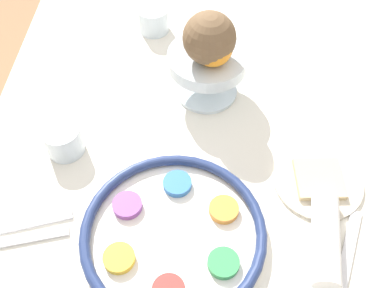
# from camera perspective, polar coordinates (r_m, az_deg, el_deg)

# --- Properties ---
(dining_table) EXTENTS (1.56, 0.99, 0.71)m
(dining_table) POSITION_cam_1_polar(r_m,az_deg,el_deg) (1.18, 2.32, -16.28)
(dining_table) COLOR silver
(dining_table) RESTS_ON ground_plane
(seder_plate) EXTENTS (0.33, 0.33, 0.03)m
(seder_plate) POSITION_cam_1_polar(r_m,az_deg,el_deg) (0.81, -2.38, -11.28)
(seder_plate) COLOR silver
(seder_plate) RESTS_ON dining_table
(fruit_stand) EXTENTS (0.17, 0.17, 0.11)m
(fruit_stand) POSITION_cam_1_polar(r_m,az_deg,el_deg) (0.98, 1.97, 9.95)
(fruit_stand) COLOR silver
(fruit_stand) RESTS_ON dining_table
(orange_fruit) EXTENTS (0.08, 0.08, 0.08)m
(orange_fruit) POSITION_cam_1_polar(r_m,az_deg,el_deg) (0.91, 2.69, 12.29)
(orange_fruit) COLOR orange
(orange_fruit) RESTS_ON fruit_stand
(coconut) EXTENTS (0.11, 0.11, 0.11)m
(coconut) POSITION_cam_1_polar(r_m,az_deg,el_deg) (0.91, 2.22, 13.29)
(coconut) COLOR brown
(coconut) RESTS_ON fruit_stand
(bread_plate) EXTENTS (0.17, 0.17, 0.02)m
(bread_plate) POSITION_cam_1_polar(r_m,az_deg,el_deg) (0.91, 15.74, -4.51)
(bread_plate) COLOR beige
(bread_plate) RESTS_ON dining_table
(napkin_roll) EXTENTS (0.17, 0.07, 0.05)m
(napkin_roll) POSITION_cam_1_polar(r_m,az_deg,el_deg) (0.83, 16.63, -11.62)
(napkin_roll) COLOR white
(napkin_roll) RESTS_ON dining_table
(cup_near) EXTENTS (0.08, 0.08, 0.06)m
(cup_near) POSITION_cam_1_polar(r_m,az_deg,el_deg) (0.94, -16.02, 0.52)
(cup_near) COLOR silver
(cup_near) RESTS_ON dining_table
(cup_far) EXTENTS (0.08, 0.08, 0.06)m
(cup_far) POSITION_cam_1_polar(r_m,az_deg,el_deg) (1.18, -4.91, 15.48)
(cup_far) COLOR silver
(cup_far) RESTS_ON dining_table
(fork_left) EXTENTS (0.06, 0.17, 0.01)m
(fork_left) POSITION_cam_1_polar(r_m,az_deg,el_deg) (0.88, -21.05, -11.23)
(fork_left) COLOR silver
(fork_left) RESTS_ON dining_table
(fork_right) EXTENTS (0.07, 0.17, 0.01)m
(fork_right) POSITION_cam_1_polar(r_m,az_deg,el_deg) (0.89, -20.54, -9.52)
(fork_right) COLOR silver
(fork_right) RESTS_ON dining_table
(spoon) EXTENTS (0.16, 0.07, 0.01)m
(spoon) POSITION_cam_1_polar(r_m,az_deg,el_deg) (0.86, 19.27, -12.41)
(spoon) COLOR silver
(spoon) RESTS_ON dining_table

